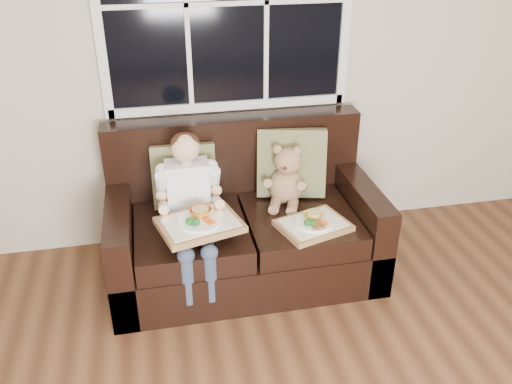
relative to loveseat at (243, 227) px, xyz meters
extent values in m
cube|color=#B9AE9A|center=(0.24, 0.48, 1.04)|extent=(4.50, 0.02, 2.70)
cube|color=black|center=(0.00, 0.47, 1.34)|extent=(1.50, 0.02, 1.25)
cube|color=silver|center=(0.00, 0.45, 0.69)|extent=(1.58, 0.04, 0.06)
cube|color=silver|center=(-0.78, 0.45, 1.34)|extent=(0.06, 0.04, 1.37)
cube|color=silver|center=(0.00, 0.45, 1.34)|extent=(1.50, 0.03, 0.03)
cube|color=black|center=(0.00, -0.07, -0.16)|extent=(1.70, 0.90, 0.30)
cube|color=black|center=(-0.78, -0.07, -0.01)|extent=(0.15, 0.90, 0.60)
cube|color=black|center=(0.78, -0.07, -0.01)|extent=(0.15, 0.90, 0.60)
cube|color=black|center=(0.00, 0.31, 0.32)|extent=(1.70, 0.18, 0.66)
cube|color=black|center=(-0.35, -0.15, 0.07)|extent=(0.68, 0.72, 0.15)
cube|color=black|center=(0.35, -0.15, 0.07)|extent=(0.68, 0.72, 0.15)
cube|color=olive|center=(-0.35, 0.15, 0.34)|extent=(0.41, 0.20, 0.42)
cube|color=olive|center=(0.36, 0.15, 0.37)|extent=(0.49, 0.30, 0.47)
cube|color=white|center=(-0.34, -0.02, 0.33)|extent=(0.26, 0.16, 0.36)
sphere|color=#E2AE8A|center=(-0.34, -0.03, 0.61)|extent=(0.17, 0.17, 0.17)
ellipsoid|color=#381D11|center=(-0.34, -0.01, 0.64)|extent=(0.17, 0.17, 0.12)
cylinder|color=#303B54|center=(-0.41, -0.22, 0.19)|extent=(0.10, 0.32, 0.10)
cylinder|color=#303B54|center=(-0.28, -0.22, 0.19)|extent=(0.10, 0.32, 0.10)
cylinder|color=#303B54|center=(-0.41, -0.48, -0.01)|extent=(0.09, 0.09, 0.30)
cylinder|color=#303B54|center=(-0.28, -0.48, -0.01)|extent=(0.09, 0.09, 0.30)
cylinder|color=#E2AE8A|center=(-0.50, -0.14, 0.37)|extent=(0.07, 0.32, 0.25)
cylinder|color=#E2AE8A|center=(-0.19, -0.14, 0.37)|extent=(0.07, 0.32, 0.25)
ellipsoid|color=#A27655|center=(0.30, 0.06, 0.25)|extent=(0.29, 0.27, 0.25)
sphere|color=#A27655|center=(0.30, 0.04, 0.44)|extent=(0.23, 0.23, 0.18)
sphere|color=#A27655|center=(0.24, 0.04, 0.51)|extent=(0.06, 0.06, 0.06)
sphere|color=#A27655|center=(0.37, 0.04, 0.51)|extent=(0.06, 0.06, 0.06)
sphere|color=#A27655|center=(0.30, -0.03, 0.42)|extent=(0.07, 0.07, 0.07)
sphere|color=#321F16|center=(0.30, -0.06, 0.43)|extent=(0.03, 0.03, 0.03)
cylinder|color=#A27655|center=(0.25, -0.08, 0.17)|extent=(0.11, 0.15, 0.07)
cylinder|color=#A27655|center=(0.36, -0.08, 0.17)|extent=(0.11, 0.15, 0.07)
cube|color=#936742|center=(-0.31, -0.32, 0.25)|extent=(0.53, 0.45, 0.04)
cube|color=silver|center=(-0.31, -0.32, 0.28)|extent=(0.46, 0.39, 0.01)
cylinder|color=white|center=(-0.31, -0.33, 0.29)|extent=(0.26, 0.26, 0.02)
imported|color=orange|center=(-0.30, -0.28, 0.32)|extent=(0.16, 0.16, 0.04)
cylinder|color=#D4B873|center=(-0.30, -0.28, 0.32)|extent=(0.10, 0.10, 0.02)
ellipsoid|color=#2A6620|center=(-0.37, -0.38, 0.32)|extent=(0.05, 0.05, 0.04)
ellipsoid|color=#2A6620|center=(-0.33, -0.39, 0.32)|extent=(0.05, 0.05, 0.04)
cylinder|color=orange|center=(-0.26, -0.38, 0.31)|extent=(0.05, 0.07, 0.02)
cube|color=#936742|center=(0.38, -0.31, 0.16)|extent=(0.48, 0.42, 0.03)
cube|color=silver|center=(0.38, -0.31, 0.18)|extent=(0.42, 0.36, 0.01)
cylinder|color=white|center=(0.38, -0.32, 0.19)|extent=(0.23, 0.23, 0.01)
imported|color=yellow|center=(0.39, -0.28, 0.21)|extent=(0.14, 0.14, 0.03)
cylinder|color=#D4B873|center=(0.39, -0.28, 0.22)|extent=(0.09, 0.09, 0.02)
ellipsoid|color=#2A6620|center=(0.33, -0.36, 0.21)|extent=(0.04, 0.04, 0.04)
ellipsoid|color=#2A6620|center=(0.36, -0.38, 0.21)|extent=(0.04, 0.04, 0.04)
cylinder|color=orange|center=(0.42, -0.37, 0.20)|extent=(0.04, 0.06, 0.02)
cylinder|color=brown|center=(0.38, -0.39, 0.21)|extent=(0.03, 0.08, 0.02)
camera|label=1|loc=(-0.52, -2.98, 1.89)|focal=38.00mm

